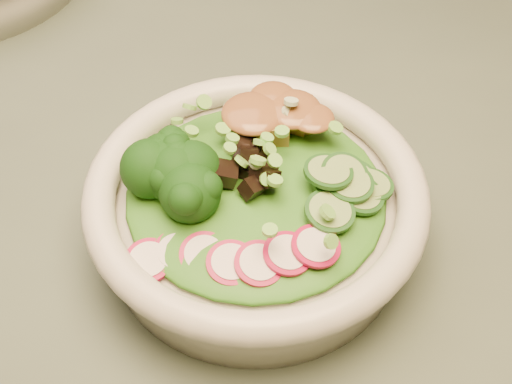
{
  "coord_description": "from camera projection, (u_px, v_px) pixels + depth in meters",
  "views": [
    {
      "loc": [
        0.1,
        -0.4,
        1.17
      ],
      "look_at": [
        0.09,
        -0.08,
        0.8
      ],
      "focal_mm": 50.0,
      "sensor_mm": 36.0,
      "label": 1
    }
  ],
  "objects": [
    {
      "name": "peanut_sauce",
      "position": [
        270.0,
        114.0,
        0.5
      ],
      "size": [
        0.06,
        0.05,
        0.01
      ],
      "primitive_type": "ellipsoid",
      "color": "brown",
      "rests_on": "tofu_cubes"
    },
    {
      "name": "broccoli_florets",
      "position": [
        175.0,
        171.0,
        0.48
      ],
      "size": [
        0.08,
        0.08,
        0.04
      ],
      "primitive_type": null,
      "rotation": [
        0.0,
        0.0,
        0.25
      ],
      "color": "black",
      "rests_on": "salad_bowl"
    },
    {
      "name": "dining_table",
      "position": [
        161.0,
        242.0,
        0.67
      ],
      "size": [
        1.2,
        0.8,
        0.75
      ],
      "color": "black",
      "rests_on": "ground"
    },
    {
      "name": "salad_bowl",
      "position": [
        256.0,
        209.0,
        0.5
      ],
      "size": [
        0.24,
        0.24,
        0.06
      ],
      "rotation": [
        0.0,
        0.0,
        0.25
      ],
      "color": "beige",
      "rests_on": "dining_table"
    },
    {
      "name": "cucumber_slices",
      "position": [
        341.0,
        193.0,
        0.47
      ],
      "size": [
        0.07,
        0.07,
        0.03
      ],
      "primitive_type": null,
      "rotation": [
        0.0,
        0.0,
        0.25
      ],
      "color": "#81A55C",
      "rests_on": "salad_bowl"
    },
    {
      "name": "scallion_garnish",
      "position": [
        256.0,
        171.0,
        0.47
      ],
      "size": [
        0.17,
        0.17,
        0.02
      ],
      "primitive_type": null,
      "color": "#6FB941",
      "rests_on": "salad_bowl"
    },
    {
      "name": "lettuce_bed",
      "position": [
        256.0,
        191.0,
        0.48
      ],
      "size": [
        0.18,
        0.18,
        0.02
      ],
      "primitive_type": "ellipsoid",
      "color": "#1F5D13",
      "rests_on": "salad_bowl"
    },
    {
      "name": "mushroom_heap",
      "position": [
        258.0,
        168.0,
        0.48
      ],
      "size": [
        0.07,
        0.07,
        0.04
      ],
      "primitive_type": null,
      "rotation": [
        0.0,
        0.0,
        0.25
      ],
      "color": "black",
      "rests_on": "salad_bowl"
    },
    {
      "name": "tofu_cubes",
      "position": [
        270.0,
        125.0,
        0.51
      ],
      "size": [
        0.09,
        0.07,
        0.03
      ],
      "primitive_type": null,
      "rotation": [
        0.0,
        0.0,
        0.25
      ],
      "color": "olive",
      "rests_on": "salad_bowl"
    },
    {
      "name": "radish_slices",
      "position": [
        245.0,
        258.0,
        0.44
      ],
      "size": [
        0.1,
        0.06,
        0.02
      ],
      "primitive_type": null,
      "rotation": [
        0.0,
        0.0,
        0.25
      ],
      "color": "maroon",
      "rests_on": "salad_bowl"
    }
  ]
}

